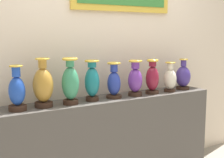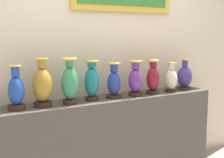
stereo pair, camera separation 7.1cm
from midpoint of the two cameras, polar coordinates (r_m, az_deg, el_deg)
display_shelf at (r=3.12m, az=-0.67°, el=-11.33°), size 2.22×0.36×0.88m
back_wall at (r=3.15m, az=-2.86°, el=9.21°), size 4.04×0.14×3.05m
vase_sapphire at (r=2.60m, az=-17.74°, el=-2.23°), size 0.14×0.14×0.37m
vase_ochre at (r=2.66m, az=-13.23°, el=-1.21°), size 0.17×0.17×0.41m
vase_jade at (r=2.72m, az=-8.37°, el=-0.71°), size 0.15×0.15×0.41m
vase_teal at (r=2.85m, az=-4.38°, el=-0.46°), size 0.13×0.13×0.37m
vase_cobalt at (r=2.96m, az=-0.33°, el=-0.65°), size 0.15×0.15×0.34m
vase_violet at (r=3.07m, az=3.59°, el=-0.12°), size 0.14×0.14×0.36m
vase_burgundy at (r=3.19m, az=6.74°, el=0.19°), size 0.14×0.14×0.35m
vase_ivory at (r=3.33m, az=9.96°, el=0.03°), size 0.14×0.14×0.32m
vase_indigo at (r=3.51m, az=12.30°, el=0.43°), size 0.16×0.16×0.34m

